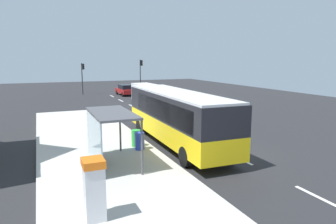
{
  "coord_description": "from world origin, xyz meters",
  "views": [
    {
      "loc": [
        -9.16,
        -13.95,
        5.1
      ],
      "look_at": [
        -1.0,
        5.64,
        1.5
      ],
      "focal_mm": 33.35,
      "sensor_mm": 36.0,
      "label": 1
    }
  ],
  "objects_px": {
    "white_van": "(147,93)",
    "bus_shelter": "(105,125)",
    "ticket_machine": "(94,188)",
    "recycling_bin_blue": "(140,141)",
    "recycling_bin_green": "(136,138)",
    "sedan_near": "(125,90)",
    "traffic_light_near_side": "(141,71)",
    "bus": "(176,115)",
    "traffic_light_far_side": "(83,74)"
  },
  "relations": [
    {
      "from": "bus",
      "to": "white_van",
      "type": "xyz_separation_m",
      "value": [
        3.91,
        16.86,
        -0.5
      ]
    },
    {
      "from": "sedan_near",
      "to": "ticket_machine",
      "type": "xyz_separation_m",
      "value": [
        -10.08,
        -34.12,
        0.38
      ]
    },
    {
      "from": "recycling_bin_green",
      "to": "bus_shelter",
      "type": "bearing_deg",
      "value": -131.62
    },
    {
      "from": "white_van",
      "to": "traffic_light_near_side",
      "type": "bearing_deg",
      "value": 75.25
    },
    {
      "from": "bus",
      "to": "traffic_light_near_side",
      "type": "bearing_deg",
      "value": 76.22
    },
    {
      "from": "bus_shelter",
      "to": "white_van",
      "type": "bearing_deg",
      "value": 65.94
    },
    {
      "from": "sedan_near",
      "to": "recycling_bin_blue",
      "type": "distance_m",
      "value": 28.16
    },
    {
      "from": "white_van",
      "to": "traffic_light_near_side",
      "type": "height_order",
      "value": "traffic_light_near_side"
    },
    {
      "from": "recycling_bin_green",
      "to": "bus_shelter",
      "type": "xyz_separation_m",
      "value": [
        -2.21,
        -2.49,
        1.44
      ]
    },
    {
      "from": "bus",
      "to": "recycling_bin_green",
      "type": "xyz_separation_m",
      "value": [
        -2.49,
        0.06,
        -1.19
      ]
    },
    {
      "from": "ticket_machine",
      "to": "recycling_bin_blue",
      "type": "bearing_deg",
      "value": 61.98
    },
    {
      "from": "white_van",
      "to": "bus",
      "type": "bearing_deg",
      "value": -103.07
    },
    {
      "from": "white_van",
      "to": "traffic_light_near_side",
      "type": "distance_m",
      "value": 13.12
    },
    {
      "from": "ticket_machine",
      "to": "recycling_bin_green",
      "type": "height_order",
      "value": "ticket_machine"
    },
    {
      "from": "sedan_near",
      "to": "recycling_bin_green",
      "type": "relative_size",
      "value": 4.69
    },
    {
      "from": "traffic_light_near_side",
      "to": "traffic_light_far_side",
      "type": "bearing_deg",
      "value": 174.68
    },
    {
      "from": "bus",
      "to": "ticket_machine",
      "type": "height_order",
      "value": "bus"
    },
    {
      "from": "ticket_machine",
      "to": "traffic_light_far_side",
      "type": "relative_size",
      "value": 0.43
    },
    {
      "from": "white_van",
      "to": "ticket_machine",
      "type": "height_order",
      "value": "white_van"
    },
    {
      "from": "white_van",
      "to": "recycling_bin_green",
      "type": "xyz_separation_m",
      "value": [
        -6.4,
        -16.8,
        -0.69
      ]
    },
    {
      "from": "traffic_light_near_side",
      "to": "white_van",
      "type": "bearing_deg",
      "value": -104.75
    },
    {
      "from": "white_van",
      "to": "recycling_bin_green",
      "type": "bearing_deg",
      "value": -110.86
    },
    {
      "from": "recycling_bin_green",
      "to": "recycling_bin_blue",
      "type": "bearing_deg",
      "value": -90.0
    },
    {
      "from": "bus",
      "to": "sedan_near",
      "type": "bearing_deg",
      "value": 81.47
    },
    {
      "from": "recycling_bin_blue",
      "to": "traffic_light_far_side",
      "type": "bearing_deg",
      "value": 87.95
    },
    {
      "from": "bus",
      "to": "sedan_near",
      "type": "distance_m",
      "value": 27.08
    },
    {
      "from": "white_van",
      "to": "sedan_near",
      "type": "height_order",
      "value": "white_van"
    },
    {
      "from": "recycling_bin_blue",
      "to": "traffic_light_far_side",
      "type": "height_order",
      "value": "traffic_light_far_side"
    },
    {
      "from": "recycling_bin_blue",
      "to": "bus_shelter",
      "type": "distance_m",
      "value": 3.19
    },
    {
      "from": "traffic_light_far_side",
      "to": "sedan_near",
      "type": "bearing_deg",
      "value": -32.47
    },
    {
      "from": "bus",
      "to": "bus_shelter",
      "type": "height_order",
      "value": "bus"
    },
    {
      "from": "white_van",
      "to": "bus_shelter",
      "type": "distance_m",
      "value": 21.14
    },
    {
      "from": "ticket_machine",
      "to": "sedan_near",
      "type": "bearing_deg",
      "value": 73.54
    },
    {
      "from": "recycling_bin_blue",
      "to": "traffic_light_far_side",
      "type": "relative_size",
      "value": 0.21
    },
    {
      "from": "white_van",
      "to": "recycling_bin_blue",
      "type": "relative_size",
      "value": 5.56
    },
    {
      "from": "sedan_near",
      "to": "ticket_machine",
      "type": "distance_m",
      "value": 35.58
    },
    {
      "from": "sedan_near",
      "to": "traffic_light_near_side",
      "type": "xyz_separation_m",
      "value": [
        3.2,
        2.63,
        2.55
      ]
    },
    {
      "from": "bus",
      "to": "recycling_bin_blue",
      "type": "distance_m",
      "value": 2.83
    },
    {
      "from": "traffic_light_far_side",
      "to": "bus_shelter",
      "type": "distance_m",
      "value": 32.81
    },
    {
      "from": "traffic_light_near_side",
      "to": "bus_shelter",
      "type": "xyz_separation_m",
      "value": [
        -11.91,
        -31.82,
        -1.25
      ]
    },
    {
      "from": "recycling_bin_green",
      "to": "bus",
      "type": "bearing_deg",
      "value": -1.3
    },
    {
      "from": "recycling_bin_blue",
      "to": "recycling_bin_green",
      "type": "height_order",
      "value": "same"
    },
    {
      "from": "recycling_bin_blue",
      "to": "bus_shelter",
      "type": "relative_size",
      "value": 0.24
    },
    {
      "from": "recycling_bin_blue",
      "to": "bus_shelter",
      "type": "height_order",
      "value": "bus_shelter"
    },
    {
      "from": "white_van",
      "to": "sedan_near",
      "type": "relative_size",
      "value": 1.18
    },
    {
      "from": "traffic_light_near_side",
      "to": "traffic_light_far_side",
      "type": "relative_size",
      "value": 1.11
    },
    {
      "from": "sedan_near",
      "to": "traffic_light_near_side",
      "type": "height_order",
      "value": "traffic_light_near_side"
    },
    {
      "from": "sedan_near",
      "to": "traffic_light_far_side",
      "type": "distance_m",
      "value": 6.78
    },
    {
      "from": "white_van",
      "to": "bus_shelter",
      "type": "height_order",
      "value": "bus_shelter"
    },
    {
      "from": "white_van",
      "to": "traffic_light_far_side",
      "type": "xyz_separation_m",
      "value": [
        -5.29,
        13.34,
        1.7
      ]
    }
  ]
}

